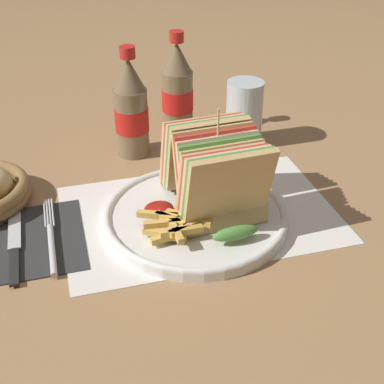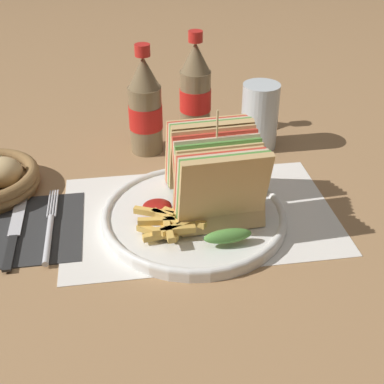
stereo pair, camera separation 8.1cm
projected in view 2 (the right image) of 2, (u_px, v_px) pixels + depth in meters
ground_plane at (199, 215)px, 0.83m from camera, size 4.00×4.00×0.00m
placemat at (196, 215)px, 0.82m from camera, size 0.42×0.27×0.00m
plate_main at (194, 216)px, 0.81m from camera, size 0.28×0.28×0.02m
club_sandwich at (215, 174)px, 0.78m from camera, size 0.13×0.21×0.17m
fries_pile at (168, 224)px, 0.75m from camera, size 0.10×0.09×0.02m
ketchup_blob at (157, 206)px, 0.80m from camera, size 0.04×0.04×0.02m
napkin at (33, 229)px, 0.79m from camera, size 0.14×0.18×0.00m
fork at (49, 231)px, 0.78m from camera, size 0.01×0.19×0.01m
knife at (15, 229)px, 0.78m from camera, size 0.02×0.19×0.00m
coke_bottle_near at (145, 107)px, 0.96m from camera, size 0.06×0.06×0.20m
coke_bottle_far at (195, 91)px, 1.03m from camera, size 0.06×0.06×0.20m
glass_near at (259, 120)px, 0.99m from camera, size 0.07×0.07×0.12m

